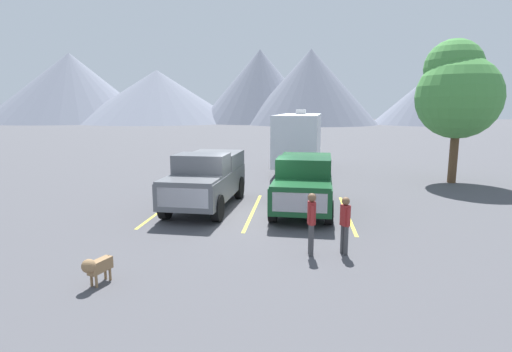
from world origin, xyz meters
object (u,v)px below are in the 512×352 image
Objects in this scene: pickup_truck_a at (207,178)px; person_b at (345,221)px; camper_trailer_a at (299,138)px; dog at (96,266)px; pickup_truck_b at (304,181)px; person_a at (311,220)px.

pickup_truck_a is 6.84m from person_b.
dog is at bearing -103.96° from camper_trailer_a.
camper_trailer_a is 18.21m from dog.
pickup_truck_b is 3.18× the size of person_a.
person_b is 6.31m from dog.
camper_trailer_a is at bearing 91.52° from pickup_truck_b.
person_a is (0.17, -4.95, -0.13)m from pickup_truck_b.
person_b is at bearing 9.66° from person_a.
pickup_truck_a reaches higher than pickup_truck_b.
pickup_truck_a is 6.34m from person_a.
pickup_truck_a is 1.01× the size of pickup_truck_b.
dog is (-0.81, -7.39, -0.73)m from pickup_truck_a.
pickup_truck_a is 6.38× the size of dog.
person_a reaches higher than dog.
person_b is (0.90, 0.15, -0.07)m from person_a.
person_a is at bearing -50.79° from pickup_truck_a.
pickup_truck_a is at bearing 129.21° from person_a.
person_b is (1.07, -4.80, -0.20)m from pickup_truck_b.
pickup_truck_b is 6.30× the size of dog.
person_b is at bearing -44.11° from pickup_truck_a.
camper_trailer_a reaches higher than pickup_truck_b.
pickup_truck_a is 3.84m from pickup_truck_b.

